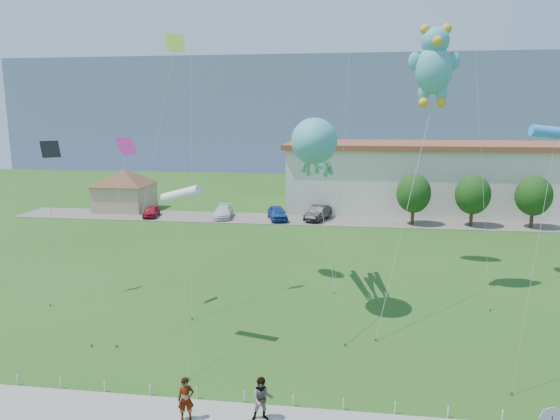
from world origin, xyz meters
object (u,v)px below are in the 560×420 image
Objects in this scene: pavilion at (124,186)px; teddy_bear_kite at (434,64)px; warehouse at (539,178)px; pedestrian_right at (262,399)px; parked_car_red at (151,211)px; parked_car_white at (223,212)px; parked_car_blue at (277,213)px; pedestrian_left at (186,399)px; octopus_kite at (315,152)px; parked_car_black at (318,213)px.

teddy_bear_kite is (32.11, -24.49, 11.60)m from pavilion.
pavilion is 50.37m from warehouse.
parked_car_red is at bearing 104.34° from pedestrian_right.
teddy_bear_kite reaches higher than parked_car_white.
pavilion is 13.71m from parked_car_white.
pedestrian_right is 37.19m from parked_car_blue.
pavilion is 46.04m from pedestrian_left.
pedestrian_right reaches higher than parked_car_blue.
parked_car_blue is (-4.54, 36.92, -0.13)m from pedestrian_right.
octopus_kite is (11.94, -25.21, 8.65)m from parked_car_white.
parked_car_white is 29.21m from octopus_kite.
octopus_kite reaches higher than warehouse.
warehouse is 46.32m from parked_car_red.
parked_car_black is at bearing 68.16° from pedestrian_left.
pedestrian_right is 41.40m from parked_car_red.
warehouse is 36.88m from teddy_bear_kite.
pavilion is 6.59m from parked_car_red.
pedestrian_left is 24.02m from teddy_bear_kite.
octopus_kite is (1.13, 12.12, 8.43)m from pedestrian_right.
pedestrian_left is 0.36× the size of parked_car_white.
pedestrian_left is 0.37× the size of parked_car_blue.
pedestrian_right is 37.50m from parked_car_black.
parked_car_black is at bearing -7.21° from pavilion.
teddy_bear_kite is (27.25, -20.69, 13.93)m from parked_car_red.
parked_car_white is at bearing 115.35° from octopus_kite.
pavilion reaches higher than pedestrian_right.
parked_car_red is 0.22× the size of teddy_bear_kite.
octopus_kite is 9.60m from teddy_bear_kite.
pedestrian_right is 0.10× the size of teddy_bear_kite.
pavilion is at bearing 152.67° from parked_car_blue.
pedestrian_right is (23.95, -40.52, -2.06)m from pavilion.
pedestrian_left reaches higher than parked_car_red.
pavilion is at bearing 142.66° from teddy_bear_kite.
warehouse reaches higher than pedestrian_right.
octopus_kite reaches higher than parked_car_blue.
warehouse is 53.41m from pedestrian_right.
pedestrian_right is 0.38× the size of parked_car_blue.
parked_car_blue is 26.84m from octopus_kite.
warehouse is at bearing 47.62° from pedestrian_right.
parked_car_white is at bearing -161.53° from parked_car_black.
warehouse is 55.17m from pedestrian_left.
warehouse reaches higher than parked_car_white.
teddy_bear_kite is (11.02, 16.39, 13.68)m from pedestrian_left.
octopus_kite is (5.67, -24.80, 8.56)m from parked_car_blue.
pavilion reaches higher than parked_car_red.
pavilion is at bearing 159.70° from parked_car_white.
parked_car_black is at bearing 92.69° from octopus_kite.
octopus_kite reaches higher than pavilion.
parked_car_red is (-16.23, 37.08, -0.25)m from pedestrian_left.
pavilion is at bearing 132.13° from parked_car_red.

